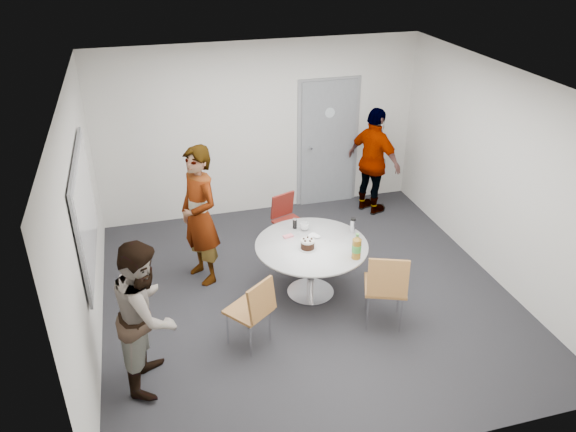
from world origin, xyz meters
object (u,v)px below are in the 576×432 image
object	(u,v)px
chair_far	(287,216)
person_left	(147,314)
chair_near_left	(254,307)
person_main	(200,216)
whiteboard	(85,210)
table	(314,251)
chair_near_right	(386,284)
person_right	(374,162)
door	(328,143)

from	to	relation	value
chair_far	person_left	size ratio (longest dim) A/B	0.50
chair_near_left	person_main	xyz separation A→B (m)	(-0.36, 1.50, 0.39)
whiteboard	table	world-z (taller)	whiteboard
chair_near_left	chair_near_right	distance (m)	1.51
chair_near_left	person_right	size ratio (longest dim) A/B	0.51
door	table	size ratio (longest dim) A/B	1.54
chair_near_left	person_left	distance (m)	1.16
table	chair_far	world-z (taller)	table
person_right	chair_far	bearing A→B (deg)	87.57
whiteboard	person_right	distance (m)	4.53
chair_far	person_right	size ratio (longest dim) A/B	0.47
whiteboard	person_left	bearing A→B (deg)	-65.95
chair_near_left	person_right	bearing A→B (deg)	9.95
chair_near_left	person_right	xyz separation A→B (m)	(2.52, 2.69, 0.33)
door	chair_near_left	distance (m)	3.80
chair_far	person_right	xyz separation A→B (m)	(1.61, 0.71, 0.37)
whiteboard	chair_near_right	world-z (taller)	whiteboard
whiteboard	chair_near_right	size ratio (longest dim) A/B	1.94
table	person_main	world-z (taller)	person_main
door	person_right	xyz separation A→B (m)	(0.58, -0.54, -0.17)
chair_far	person_right	world-z (taller)	person_right
chair_far	door	bearing A→B (deg)	-150.34
chair_near_left	chair_near_right	world-z (taller)	chair_near_right
chair_near_left	chair_far	world-z (taller)	chair_near_left
table	chair_near_right	size ratio (longest dim) A/B	1.41
person_left	person_right	distance (m)	4.64
person_right	door	bearing A→B (deg)	20.77
table	chair_far	xyz separation A→B (m)	(-0.01, 1.21, -0.14)
chair_near_right	person_main	size ratio (longest dim) A/B	0.53
table	person_right	xyz separation A→B (m)	(1.60, 1.92, 0.23)
table	chair_near_right	world-z (taller)	table
whiteboard	person_left	distance (m)	1.41
whiteboard	chair_far	xyz separation A→B (m)	(2.53, 1.03, -0.96)
table	person_main	bearing A→B (deg)	150.27
table	chair_far	size ratio (longest dim) A/B	1.70
person_left	person_right	bearing A→B (deg)	-38.13
whiteboard	chair_near_left	distance (m)	2.09
door	chair_near_left	xyz separation A→B (m)	(-1.94, -3.23, -0.50)
table	person_main	xyz separation A→B (m)	(-1.28, 0.73, 0.30)
whiteboard	person_main	distance (m)	1.47
door	person_main	bearing A→B (deg)	-142.96
chair_near_right	chair_far	xyz separation A→B (m)	(-0.60, 2.06, -0.11)
whiteboard	table	size ratio (longest dim) A/B	1.38
door	chair_far	world-z (taller)	door
chair_near_left	person_main	size ratio (longest dim) A/B	0.47
chair_near_right	person_left	xyz separation A→B (m)	(-2.62, -0.12, 0.21)
person_main	person_right	bearing A→B (deg)	88.82
table	person_left	distance (m)	2.25
chair_near_right	chair_far	size ratio (longest dim) A/B	1.21
door	table	xyz separation A→B (m)	(-1.02, -2.46, -0.40)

